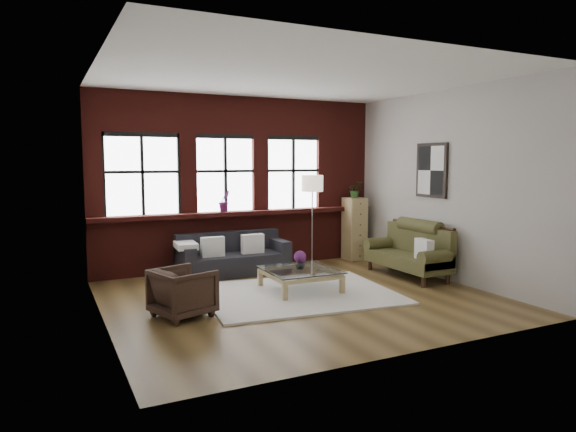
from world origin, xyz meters
name	(u,v)px	position (x,y,z in m)	size (l,w,h in m)	color
floor	(300,297)	(0.00, 0.00, 0.00)	(5.50, 5.50, 0.00)	brown
ceiling	(300,77)	(0.00, 0.00, 3.20)	(5.50, 5.50, 0.00)	white
wall_back	(239,183)	(0.00, 2.50, 1.60)	(5.50, 5.50, 0.00)	#B4AFA8
wall_front	(412,202)	(0.00, -2.50, 1.60)	(5.50, 5.50, 0.00)	#B4AFA8
wall_left	(99,195)	(-2.75, 0.00, 1.60)	(5.00, 5.00, 0.00)	#B4AFA8
wall_right	(445,186)	(2.75, 0.00, 1.60)	(5.00, 5.00, 0.00)	#B4AFA8
brick_backwall	(240,183)	(0.00, 2.44, 1.60)	(5.50, 0.12, 3.20)	#531813
sill_ledge	(242,213)	(0.00, 2.35, 1.04)	(5.50, 0.30, 0.08)	#531813
window_left	(142,176)	(-1.80, 2.45, 1.75)	(1.38, 0.10, 1.50)	black
window_mid	(225,175)	(-0.30, 2.45, 1.75)	(1.38, 0.10, 1.50)	black
window_right	(293,174)	(1.10, 2.45, 1.75)	(1.38, 0.10, 1.50)	black
wall_poster	(432,170)	(2.72, 0.30, 1.85)	(0.05, 0.74, 0.94)	black
shag_rug	(299,294)	(0.05, 0.13, 0.02)	(2.81, 2.21, 0.03)	beige
dark_sofa	(234,255)	(-0.35, 1.90, 0.35)	(1.95, 0.79, 0.70)	black
pillow_a	(213,247)	(-0.76, 1.80, 0.54)	(0.40, 0.14, 0.34)	white
pillow_b	(253,244)	(-0.02, 1.80, 0.54)	(0.40, 0.14, 0.34)	white
vintage_settee	(407,251)	(2.30, 0.39, 0.46)	(0.76, 1.71, 0.91)	#413F1E
pillow_settee	(424,249)	(2.22, -0.14, 0.57)	(0.14, 0.38, 0.34)	white
armchair	(183,292)	(-1.79, -0.18, 0.32)	(0.68, 0.70, 0.64)	black
coffee_table	(300,280)	(0.17, 0.31, 0.17)	(1.07, 1.07, 0.36)	tan
vase	(300,264)	(0.17, 0.31, 0.42)	(0.15, 0.15, 0.15)	#B2B2B2
flowers	(300,257)	(0.17, 0.31, 0.54)	(0.19, 0.19, 0.19)	#622161
drawer_chest	(354,229)	(2.35, 2.12, 0.63)	(0.39, 0.39, 1.27)	tan
potted_plant_top	(355,190)	(2.35, 2.12, 1.43)	(0.30, 0.26, 0.33)	#2D5923
floor_lamp	(312,218)	(1.18, 1.78, 0.95)	(0.40, 0.40, 1.90)	#A5A5A8
sill_plant	(224,201)	(-0.36, 2.32, 1.28)	(0.22, 0.18, 0.40)	#622161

